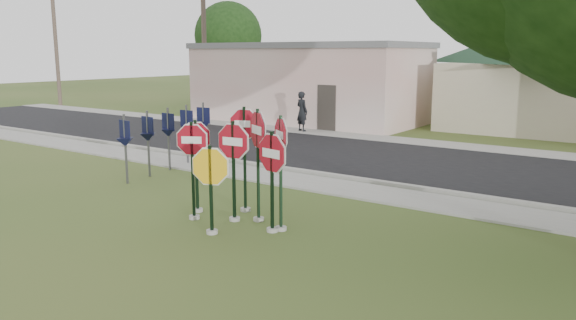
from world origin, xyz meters
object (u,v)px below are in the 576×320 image
Objects in this scene: stop_sign_yellow at (211,180)px; stop_sign_center at (233,157)px; stop_sign_left at (192,159)px; utility_pole_near at (204,29)px; pedestrian at (302,111)px.

stop_sign_center is at bearing 102.76° from stop_sign_yellow.
utility_pole_near reaches higher than stop_sign_left.
stop_sign_left is at bearing 131.71° from pedestrian.
stop_sign_yellow is 15.21m from pedestrian.
stop_sign_yellow is (0.22, -0.97, -0.30)m from stop_sign_center.
stop_sign_center is 19.79m from utility_pole_near.
utility_pole_near is 8.29m from pedestrian.
utility_pole_near is at bearing 133.94° from stop_sign_yellow.
stop_sign_yellow is 1.20m from stop_sign_left.
stop_sign_center reaches higher than stop_sign_yellow.
stop_sign_center is 1.04m from stop_sign_yellow.
stop_sign_center is at bearing 135.46° from pedestrian.
pedestrian is at bearing -8.57° from utility_pole_near.
utility_pole_near is (-14.10, 14.63, 3.82)m from stop_sign_yellow.
utility_pole_near is (-13.05, 14.09, 3.58)m from stop_sign_left.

